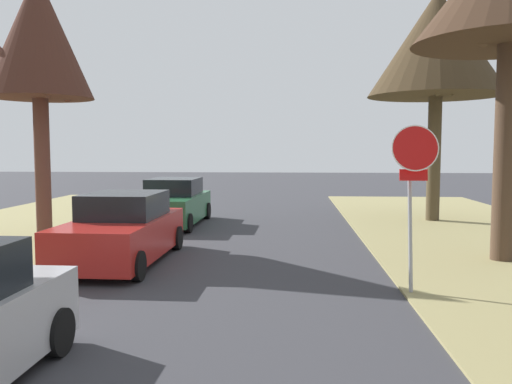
{
  "coord_description": "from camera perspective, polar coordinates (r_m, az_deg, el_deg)",
  "views": [
    {
      "loc": [
        1.62,
        1.57,
        2.57
      ],
      "look_at": [
        0.87,
        12.67,
        1.67
      ],
      "focal_mm": 37.09,
      "sensor_mm": 36.0,
      "label": 1
    }
  ],
  "objects": [
    {
      "name": "street_tree_left_mid_b",
      "position": [
        16.14,
        -22.42,
        15.07
      ],
      "size": [
        2.88,
        2.88,
        7.34
      ],
      "color": "brown",
      "rests_on": "grass_verge_left"
    },
    {
      "name": "parked_sedan_green",
      "position": [
        18.2,
        -8.9,
        -1.24
      ],
      "size": [
        2.0,
        4.43,
        1.57
      ],
      "color": "#28663D",
      "rests_on": "ground"
    },
    {
      "name": "street_tree_right_far",
      "position": [
        20.06,
        18.93,
        14.8
      ],
      "size": [
        4.72,
        4.72,
        8.02
      ],
      "color": "#4D3F2A",
      "rests_on": "grass_verge_right"
    },
    {
      "name": "stop_sign_far",
      "position": [
        9.59,
        16.64,
        2.06
      ],
      "size": [
        0.81,
        0.53,
        2.94
      ],
      "color": "#9EA0A5",
      "rests_on": "grass_verge_right"
    },
    {
      "name": "parked_sedan_red",
      "position": [
        12.42,
        -14.19,
        -4.05
      ],
      "size": [
        2.0,
        4.43,
        1.57
      ],
      "color": "red",
      "rests_on": "ground"
    }
  ]
}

